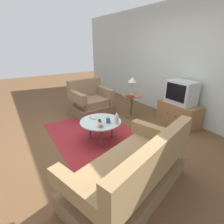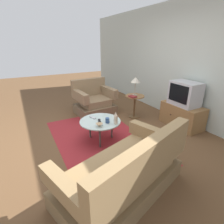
{
  "view_description": "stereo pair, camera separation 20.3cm",
  "coord_description": "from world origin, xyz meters",
  "px_view_note": "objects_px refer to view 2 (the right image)",
  "views": [
    {
      "loc": [
        2.78,
        -1.41,
        1.79
      ],
      "look_at": [
        0.14,
        0.25,
        0.55
      ],
      "focal_mm": 28.08,
      "sensor_mm": 36.0,
      "label": 1
    },
    {
      "loc": [
        2.88,
        -1.23,
        1.79
      ],
      "look_at": [
        0.14,
        0.25,
        0.55
      ],
      "focal_mm": 28.08,
      "sensor_mm": 36.0,
      "label": 2
    }
  ],
  "objects_px": {
    "armchair": "(94,102)",
    "tv_remote_silver": "(93,118)",
    "television": "(185,94)",
    "vase": "(116,118)",
    "side_table": "(135,102)",
    "coffee_table": "(100,122)",
    "book": "(133,97)",
    "couch": "(125,174)",
    "table_lamp": "(135,81)",
    "bowl": "(99,125)",
    "tv_stand": "(182,115)",
    "tv_remote_dark": "(99,121)",
    "mug": "(107,120)"
  },
  "relations": [
    {
      "from": "couch",
      "to": "tv_stand",
      "type": "xyz_separation_m",
      "value": [
        -1.03,
        2.19,
        -0.04
      ]
    },
    {
      "from": "table_lamp",
      "to": "tv_remote_dark",
      "type": "bearing_deg",
      "value": -62.32
    },
    {
      "from": "vase",
      "to": "tv_remote_silver",
      "type": "bearing_deg",
      "value": -149.3
    },
    {
      "from": "tv_stand",
      "to": "couch",
      "type": "bearing_deg",
      "value": -64.74
    },
    {
      "from": "vase",
      "to": "tv_remote_dark",
      "type": "distance_m",
      "value": 0.34
    },
    {
      "from": "coffee_table",
      "to": "side_table",
      "type": "height_order",
      "value": "side_table"
    },
    {
      "from": "coffee_table",
      "to": "tv_remote_silver",
      "type": "relative_size",
      "value": 4.72
    },
    {
      "from": "couch",
      "to": "mug",
      "type": "relative_size",
      "value": 14.9
    },
    {
      "from": "table_lamp",
      "to": "vase",
      "type": "xyz_separation_m",
      "value": [
        0.91,
        -1.05,
        -0.41
      ]
    },
    {
      "from": "table_lamp",
      "to": "book",
      "type": "distance_m",
      "value": 0.39
    },
    {
      "from": "armchair",
      "to": "tv_remote_silver",
      "type": "relative_size",
      "value": 6.2
    },
    {
      "from": "tv_remote_dark",
      "to": "vase",
      "type": "bearing_deg",
      "value": -118.0
    },
    {
      "from": "armchair",
      "to": "couch",
      "type": "xyz_separation_m",
      "value": [
        2.73,
        -0.74,
        -0.02
      ]
    },
    {
      "from": "side_table",
      "to": "tv_remote_dark",
      "type": "height_order",
      "value": "side_table"
    },
    {
      "from": "coffee_table",
      "to": "side_table",
      "type": "relative_size",
      "value": 1.35
    },
    {
      "from": "bowl",
      "to": "book",
      "type": "height_order",
      "value": "book"
    },
    {
      "from": "bowl",
      "to": "tv_remote_silver",
      "type": "relative_size",
      "value": 0.76
    },
    {
      "from": "vase",
      "to": "mug",
      "type": "height_order",
      "value": "vase"
    },
    {
      "from": "television",
      "to": "book",
      "type": "height_order",
      "value": "television"
    },
    {
      "from": "table_lamp",
      "to": "couch",
      "type": "bearing_deg",
      "value": -37.77
    },
    {
      "from": "side_table",
      "to": "book",
      "type": "xyz_separation_m",
      "value": [
        0.09,
        -0.13,
        0.18
      ]
    },
    {
      "from": "bowl",
      "to": "tv_remote_silver",
      "type": "distance_m",
      "value": 0.4
    },
    {
      "from": "television",
      "to": "tv_remote_silver",
      "type": "xyz_separation_m",
      "value": [
        -0.47,
        -1.96,
        -0.34
      ]
    },
    {
      "from": "mug",
      "to": "side_table",
      "type": "bearing_deg",
      "value": 123.87
    },
    {
      "from": "vase",
      "to": "book",
      "type": "xyz_separation_m",
      "value": [
        -0.8,
        0.91,
        0.06
      ]
    },
    {
      "from": "coffee_table",
      "to": "table_lamp",
      "type": "height_order",
      "value": "table_lamp"
    },
    {
      "from": "armchair",
      "to": "coffee_table",
      "type": "bearing_deg",
      "value": 67.44
    },
    {
      "from": "side_table",
      "to": "armchair",
      "type": "bearing_deg",
      "value": -135.23
    },
    {
      "from": "tv_remote_silver",
      "to": "tv_stand",
      "type": "bearing_deg",
      "value": -120.05
    },
    {
      "from": "side_table",
      "to": "tv_remote_dark",
      "type": "relative_size",
      "value": 3.87
    },
    {
      "from": "mug",
      "to": "table_lamp",
      "type": "bearing_deg",
      "value": 124.35
    },
    {
      "from": "armchair",
      "to": "vase",
      "type": "distance_m",
      "value": 1.71
    },
    {
      "from": "coffee_table",
      "to": "book",
      "type": "distance_m",
      "value": 1.25
    },
    {
      "from": "couch",
      "to": "mug",
      "type": "distance_m",
      "value": 1.24
    },
    {
      "from": "couch",
      "to": "table_lamp",
      "type": "xyz_separation_m",
      "value": [
        -1.96,
        1.52,
        0.65
      ]
    },
    {
      "from": "armchair",
      "to": "book",
      "type": "height_order",
      "value": "armchair"
    },
    {
      "from": "coffee_table",
      "to": "television",
      "type": "distance_m",
      "value": 1.95
    },
    {
      "from": "television",
      "to": "table_lamp",
      "type": "xyz_separation_m",
      "value": [
        -0.93,
        -0.65,
        0.18
      ]
    },
    {
      "from": "tv_stand",
      "to": "television",
      "type": "xyz_separation_m",
      "value": [
        -0.0,
        -0.02,
        0.51
      ]
    },
    {
      "from": "tv_stand",
      "to": "vase",
      "type": "bearing_deg",
      "value": -90.93
    },
    {
      "from": "tv_stand",
      "to": "tv_remote_silver",
      "type": "distance_m",
      "value": 2.04
    },
    {
      "from": "television",
      "to": "table_lamp",
      "type": "relative_size",
      "value": 1.35
    },
    {
      "from": "armchair",
      "to": "tv_remote_silver",
      "type": "height_order",
      "value": "armchair"
    },
    {
      "from": "couch",
      "to": "coffee_table",
      "type": "distance_m",
      "value": 1.35
    },
    {
      "from": "television",
      "to": "book",
      "type": "relative_size",
      "value": 3.02
    },
    {
      "from": "table_lamp",
      "to": "vase",
      "type": "relative_size",
      "value": 1.94
    },
    {
      "from": "television",
      "to": "vase",
      "type": "distance_m",
      "value": 1.72
    },
    {
      "from": "couch",
      "to": "bowl",
      "type": "xyz_separation_m",
      "value": [
        -1.11,
        0.17,
        0.15
      ]
    },
    {
      "from": "side_table",
      "to": "vase",
      "type": "height_order",
      "value": "vase"
    },
    {
      "from": "vase",
      "to": "tv_remote_dark",
      "type": "bearing_deg",
      "value": -138.86
    }
  ]
}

